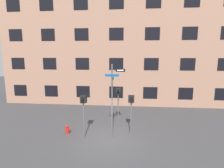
% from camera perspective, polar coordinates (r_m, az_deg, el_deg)
% --- Properties ---
extents(ground_plane, '(60.00, 60.00, 0.00)m').
position_cam_1_polar(ground_plane, '(11.44, -1.32, -17.49)').
color(ground_plane, '#38383A').
extents(building_facade, '(24.00, 0.63, 14.36)m').
position_cam_1_polar(building_facade, '(17.82, 1.49, 15.89)').
color(building_facade, '#936B56').
rests_on(building_facade, ground_plane).
extents(street_sign_pole, '(1.21, 1.02, 4.66)m').
position_cam_1_polar(street_sign_pole, '(10.69, 0.32, -3.77)').
color(street_sign_pole, '#4C4C51').
rests_on(street_sign_pole, ground_plane).
extents(pedestrian_signal_left, '(0.42, 0.40, 2.75)m').
position_cam_1_polar(pedestrian_signal_left, '(10.95, -9.35, -6.53)').
color(pedestrian_signal_left, '#4C4C51').
rests_on(pedestrian_signal_left, ground_plane).
extents(pedestrian_signal_right, '(0.39, 0.40, 2.65)m').
position_cam_1_polar(pedestrian_signal_right, '(11.27, 6.30, -6.49)').
color(pedestrian_signal_right, '#4C4C51').
rests_on(pedestrian_signal_right, ground_plane).
extents(pedestrian_signal_across, '(0.39, 0.40, 2.84)m').
position_cam_1_polar(pedestrian_signal_across, '(12.80, 2.04, -3.95)').
color(pedestrian_signal_across, '#4C4C51').
rests_on(pedestrian_signal_across, ground_plane).
extents(fire_hydrant, '(0.38, 0.22, 0.60)m').
position_cam_1_polar(fire_hydrant, '(12.36, -14.37, -14.20)').
color(fire_hydrant, red).
rests_on(fire_hydrant, ground_plane).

